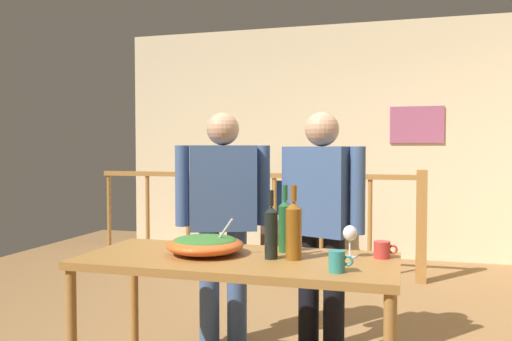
# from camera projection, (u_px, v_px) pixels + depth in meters

# --- Properties ---
(back_wall) EXTENTS (5.83, 0.10, 2.79)m
(back_wall) POSITION_uv_depth(u_px,v_px,m) (355.00, 141.00, 6.26)
(back_wall) COLOR beige
(back_wall) RESTS_ON ground_plane
(framed_picture) EXTENTS (0.60, 0.03, 0.42)m
(framed_picture) POSITION_uv_depth(u_px,v_px,m) (417.00, 125.00, 6.00)
(framed_picture) COLOR #A25174
(stair_railing) EXTENTS (3.50, 0.10, 1.09)m
(stair_railing) POSITION_uv_depth(u_px,v_px,m) (297.00, 209.00, 5.33)
(stair_railing) COLOR #9E6B33
(stair_railing) RESTS_ON ground_plane
(tv_console) EXTENTS (0.90, 0.40, 0.42)m
(tv_console) POSITION_uv_depth(u_px,v_px,m) (302.00, 241.00, 6.13)
(tv_console) COLOR #38281E
(tv_console) RESTS_ON ground_plane
(flat_screen_tv) EXTENTS (0.69, 0.12, 0.50)m
(flat_screen_tv) POSITION_uv_depth(u_px,v_px,m) (301.00, 199.00, 6.08)
(flat_screen_tv) COLOR black
(flat_screen_tv) RESTS_ON tv_console
(serving_table) EXTENTS (1.59, 0.70, 0.75)m
(serving_table) POSITION_uv_depth(u_px,v_px,m) (237.00, 271.00, 2.63)
(serving_table) COLOR #9E6B33
(serving_table) RESTS_ON ground_plane
(salad_bowl) EXTENTS (0.40, 0.40, 0.20)m
(salad_bowl) POSITION_uv_depth(u_px,v_px,m) (205.00, 244.00, 2.69)
(salad_bowl) COLOR #DB5B23
(salad_bowl) RESTS_ON serving_table
(wine_glass) EXTENTS (0.07, 0.07, 0.16)m
(wine_glass) POSITION_uv_depth(u_px,v_px,m) (350.00, 235.00, 2.60)
(wine_glass) COLOR silver
(wine_glass) RESTS_ON serving_table
(wine_bottle_green) EXTENTS (0.07, 0.07, 0.36)m
(wine_bottle_green) POSITION_uv_depth(u_px,v_px,m) (285.00, 225.00, 2.75)
(wine_bottle_green) COLOR #1E5628
(wine_bottle_green) RESTS_ON serving_table
(wine_bottle_dark) EXTENTS (0.07, 0.07, 0.34)m
(wine_bottle_dark) POSITION_uv_depth(u_px,v_px,m) (271.00, 231.00, 2.58)
(wine_bottle_dark) COLOR black
(wine_bottle_dark) RESTS_ON serving_table
(wine_bottle_amber) EXTENTS (0.08, 0.08, 0.37)m
(wine_bottle_amber) POSITION_uv_depth(u_px,v_px,m) (294.00, 229.00, 2.56)
(wine_bottle_amber) COLOR brown
(wine_bottle_amber) RESTS_ON serving_table
(mug_red) EXTENTS (0.12, 0.08, 0.08)m
(mug_red) POSITION_uv_depth(u_px,v_px,m) (383.00, 250.00, 2.60)
(mug_red) COLOR #B7332D
(mug_red) RESTS_ON serving_table
(mug_teal) EXTENTS (0.11, 0.07, 0.10)m
(mug_teal) POSITION_uv_depth(u_px,v_px,m) (337.00, 261.00, 2.30)
(mug_teal) COLOR teal
(mug_teal) RESTS_ON serving_table
(person_standing_left) EXTENTS (0.58, 0.36, 1.53)m
(person_standing_left) POSITION_uv_depth(u_px,v_px,m) (223.00, 209.00, 3.37)
(person_standing_left) COLOR #3D5684
(person_standing_left) RESTS_ON ground_plane
(person_standing_right) EXTENTS (0.54, 0.35, 1.52)m
(person_standing_right) POSITION_uv_depth(u_px,v_px,m) (321.00, 215.00, 3.19)
(person_standing_right) COLOR black
(person_standing_right) RESTS_ON ground_plane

